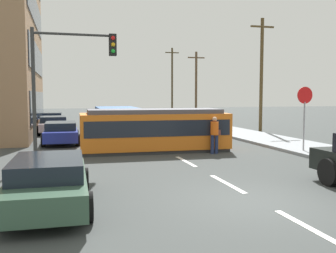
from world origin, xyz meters
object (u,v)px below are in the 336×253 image
object	(u,v)px
city_bus	(117,120)
utility_pole_far	(196,85)
streetcar_tram	(154,129)
parked_sedan_near	(49,181)
parked_sedan_far	(53,124)
stop_sign	(305,105)
pedestrian_crossing	(215,133)
parked_sedan_mid	(61,132)
traffic_light_mast	(68,69)
utility_pole_mid	(261,73)
utility_pole_distant	(172,80)
parked_sedan_furthest	(51,119)

from	to	relation	value
city_bus	utility_pole_far	size ratio (longest dim) A/B	0.76
streetcar_tram	parked_sedan_near	size ratio (longest dim) A/B	1.53
city_bus	parked_sedan_far	bearing A→B (deg)	143.13
stop_sign	streetcar_tram	bearing A→B (deg)	158.02
streetcar_tram	city_bus	bearing A→B (deg)	96.72
pedestrian_crossing	parked_sedan_near	world-z (taller)	pedestrian_crossing
parked_sedan_near	parked_sedan_mid	world-z (taller)	same
parked_sedan_far	traffic_light_mast	size ratio (longest dim) A/B	0.80
parked_sedan_mid	utility_pole_far	xyz separation A→B (m)	(13.52, 16.25, 3.10)
utility_pole_mid	parked_sedan_near	bearing A→B (deg)	-132.09
parked_sedan_near	parked_sedan_mid	xyz separation A→B (m)	(0.22, 12.26, -0.00)
stop_sign	utility_pole_mid	bearing A→B (deg)	71.69
city_bus	traffic_light_mast	xyz separation A→B (m)	(-3.14, -9.32, 2.56)
parked_sedan_mid	pedestrian_crossing	bearing A→B (deg)	-39.40
utility_pole_distant	parked_sedan_far	bearing A→B (deg)	-124.98
pedestrian_crossing	parked_sedan_far	bearing A→B (deg)	122.34
streetcar_tram	parked_sedan_furthest	bearing A→B (deg)	107.90
city_bus	utility_pole_distant	world-z (taller)	utility_pole_distant
streetcar_tram	stop_sign	size ratio (longest dim) A/B	2.41
pedestrian_crossing	utility_pole_far	size ratio (longest dim) A/B	0.24
streetcar_tram	utility_pole_distant	size ratio (longest dim) A/B	0.80
utility_pole_mid	utility_pole_distant	xyz separation A→B (m)	(-0.09, 23.11, 0.31)
traffic_light_mast	utility_pole_distant	distance (m)	35.59
pedestrian_crossing	utility_pole_distant	distance (m)	33.03
parked_sedan_near	utility_pole_far	distance (m)	31.80
utility_pole_mid	utility_pole_far	distance (m)	12.85
pedestrian_crossing	traffic_light_mast	distance (m)	6.97
parked_sedan_near	parked_sedan_furthest	xyz separation A→B (m)	(-0.63, 24.22, -0.00)
parked_sedan_near	utility_pole_distant	distance (m)	41.45
parked_sedan_near	traffic_light_mast	world-z (taller)	traffic_light_mast
parked_sedan_mid	utility_pole_far	bearing A→B (deg)	50.25
city_bus	parked_sedan_mid	distance (m)	4.58
parked_sedan_far	utility_pole_far	bearing A→B (deg)	36.21
traffic_light_mast	stop_sign	bearing A→B (deg)	-0.78
parked_sedan_mid	parked_sedan_near	bearing A→B (deg)	-91.02
streetcar_tram	parked_sedan_far	distance (m)	11.04
utility_pole_far	stop_sign	bearing A→B (deg)	-97.16
parked_sedan_near	utility_pole_mid	xyz separation A→B (m)	(14.16, 15.68, 3.61)
parked_sedan_near	utility_pole_far	xyz separation A→B (m)	(13.73, 28.52, 3.10)
utility_pole_far	utility_pole_distant	distance (m)	10.32
streetcar_tram	parked_sedan_near	distance (m)	9.46
streetcar_tram	utility_pole_far	world-z (taller)	utility_pole_far
parked_sedan_near	parked_sedan_furthest	distance (m)	24.23
parked_sedan_furthest	utility_pole_mid	xyz separation A→B (m)	(14.79, -8.54, 3.61)
parked_sedan_far	parked_sedan_furthest	size ratio (longest dim) A/B	1.00
parked_sedan_far	utility_pole_far	xyz separation A→B (m)	(14.06, 10.29, 3.10)
parked_sedan_near	utility_pole_distant	world-z (taller)	utility_pole_distant
parked_sedan_near	streetcar_tram	bearing A→B (deg)	61.47
city_bus	utility_pole_mid	size ratio (longest dim) A/B	0.67
parked_sedan_furthest	utility_pole_distant	xyz separation A→B (m)	(14.70, 14.57, 3.91)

